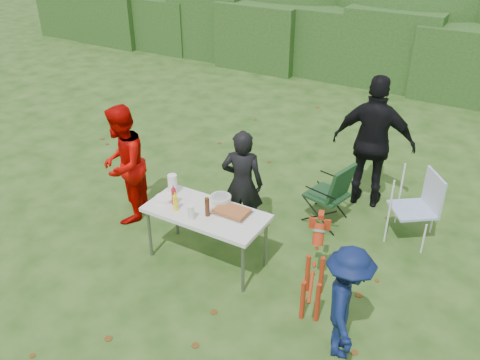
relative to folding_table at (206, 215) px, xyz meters
The scene contains 20 objects.
ground 0.70m from the folding_table, 68.37° to the right, with size 80.00×80.00×0.00m, color #1E4211.
hedge_row 7.89m from the folding_table, 89.69° to the left, with size 22.00×1.40×1.70m, color #23471C.
shrub_backdrop 9.54m from the folding_table, 89.74° to the left, with size 20.00×2.60×3.20m, color #3D6628.
folding_table is the anchor object (origin of this frame).
person_cook 0.77m from the folding_table, 85.14° to the left, with size 0.55×0.36×1.52m, color black.
person_red_jacket 1.57m from the folding_table, 169.96° to the left, with size 0.82×0.64×1.69m, color #BA0602.
person_black_puffy 2.72m from the folding_table, 61.55° to the left, with size 1.16×0.48×1.98m, color black.
child 2.05m from the folding_table, 15.13° to the right, with size 0.82×0.47×1.27m, color #0C1843.
dog 1.48m from the folding_table, ahead, with size 0.92×0.37×0.87m, color #A22D12, non-canonical shape.
camping_chair 1.89m from the folding_table, 60.24° to the left, with size 0.58×0.58×0.93m, color #183C1D, non-canonical shape.
lawn_chair 2.75m from the folding_table, 40.90° to the left, with size 0.57×0.57×0.97m, color #4F7AC5, non-canonical shape.
food_tray 0.32m from the folding_table, 22.30° to the left, with size 0.45×0.30×0.02m, color #B7B7BA.
focaccia_bread 0.33m from the folding_table, 22.30° to the left, with size 0.40×0.26×0.04m, color #A65F30.
mustard_bottle 0.40m from the folding_table, 154.72° to the right, with size 0.06×0.06×0.20m, color yellow.
ketchup_bottle 0.46m from the folding_table, behind, with size 0.06×0.06×0.22m, color #B5152A.
beer_bottle 0.20m from the folding_table, 43.74° to the right, with size 0.06×0.06×0.24m, color #47230F.
paper_towel_roll 0.65m from the folding_table, 165.84° to the left, with size 0.12×0.12×0.26m, color white.
cup_stack 0.27m from the folding_table, 104.07° to the right, with size 0.08×0.08×0.18m, color white.
pasta_bowl 0.28m from the folding_table, 77.67° to the left, with size 0.26×0.26×0.10m, color silver.
plate_stack 0.59m from the folding_table, behind, with size 0.24×0.24×0.05m, color white.
Camera 1 is at (2.91, -4.12, 4.08)m, focal length 38.00 mm.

